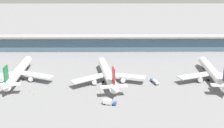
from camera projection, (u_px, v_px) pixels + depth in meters
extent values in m
plane|color=slate|center=(112.00, 85.00, 170.20)|extent=(1200.00, 1200.00, 0.00)
cylinder|color=white|center=(19.00, 71.00, 179.73)|extent=(8.95, 54.95, 5.77)
cone|color=white|center=(29.00, 59.00, 207.88)|extent=(5.95, 5.51, 5.65)
cone|color=white|center=(5.00, 87.00, 151.67)|extent=(5.55, 6.64, 5.19)
cube|color=black|center=(28.00, 59.00, 204.43)|extent=(4.46, 2.64, 0.70)
cube|color=#B7BABF|center=(36.00, 75.00, 176.05)|extent=(25.40, 15.45, 0.70)
cylinder|color=silver|center=(2.00, 79.00, 174.74)|extent=(3.42, 4.36, 3.18)
cylinder|color=silver|center=(31.00, 78.00, 175.93)|extent=(3.42, 4.36, 3.18)
cube|color=#14703D|center=(6.00, 74.00, 154.33)|extent=(1.10, 6.99, 8.95)
cube|color=#B7BABF|center=(7.00, 84.00, 155.39)|extent=(16.14, 5.30, 0.50)
cylinder|color=black|center=(13.00, 80.00, 178.17)|extent=(1.27, 1.46, 1.39)
cylinder|color=black|center=(23.00, 79.00, 178.57)|extent=(1.27, 1.46, 1.39)
cylinder|color=black|center=(27.00, 68.00, 201.97)|extent=(1.27, 1.46, 1.39)
cylinder|color=white|center=(107.00, 73.00, 176.46)|extent=(14.57, 54.92, 5.77)
cone|color=white|center=(101.00, 60.00, 204.27)|extent=(6.42, 6.04, 5.65)
cone|color=white|center=(115.00, 90.00, 148.75)|extent=(6.15, 7.10, 5.19)
cube|color=black|center=(102.00, 60.00, 200.86)|extent=(4.66, 3.06, 0.70)
cube|color=#B7BABF|center=(89.00, 78.00, 170.06)|extent=(23.97, 19.58, 0.70)
cube|color=#B7BABF|center=(127.00, 76.00, 174.08)|extent=(25.65, 13.23, 0.70)
cylinder|color=silver|center=(94.00, 81.00, 170.61)|extent=(3.82, 4.64, 3.18)
cylinder|color=silver|center=(123.00, 79.00, 173.66)|extent=(3.82, 4.64, 3.18)
cube|color=red|center=(113.00, 75.00, 151.35)|extent=(1.82, 6.98, 8.95)
cube|color=#B7BABF|center=(114.00, 86.00, 152.42)|extent=(16.41, 6.90, 0.50)
cylinder|color=black|center=(103.00, 82.00, 174.62)|extent=(1.40, 1.57, 1.39)
cylinder|color=black|center=(113.00, 81.00, 175.65)|extent=(1.40, 1.57, 1.39)
cylinder|color=black|center=(103.00, 69.00, 198.45)|extent=(1.40, 1.57, 1.39)
cylinder|color=white|center=(212.00, 72.00, 178.29)|extent=(10.53, 55.00, 5.77)
cone|color=white|center=(202.00, 59.00, 206.42)|extent=(6.09, 5.67, 5.65)
cube|color=black|center=(203.00, 59.00, 202.97)|extent=(4.52, 2.76, 0.70)
cube|color=#B7BABF|center=(195.00, 76.00, 174.78)|extent=(25.50, 14.85, 0.70)
cylinder|color=silver|center=(200.00, 79.00, 174.62)|extent=(3.54, 4.44, 3.18)
cylinder|color=black|center=(208.00, 80.00, 177.18)|extent=(1.31, 1.49, 1.39)
cylinder|color=black|center=(218.00, 80.00, 176.69)|extent=(1.31, 1.49, 1.39)
cylinder|color=black|center=(204.00, 68.00, 200.51)|extent=(1.31, 1.49, 1.39)
cube|color=#234C9E|center=(152.00, 80.00, 176.29)|extent=(2.88, 2.61, 1.50)
cylinder|color=silver|center=(155.00, 81.00, 171.71)|extent=(3.63, 5.97, 2.10)
cylinder|color=black|center=(151.00, 82.00, 175.34)|extent=(0.53, 0.94, 0.90)
cylinder|color=black|center=(154.00, 81.00, 175.97)|extent=(0.53, 0.94, 0.90)
cylinder|color=black|center=(155.00, 85.00, 170.17)|extent=(0.53, 0.94, 0.90)
cylinder|color=black|center=(158.00, 84.00, 170.79)|extent=(0.53, 0.94, 0.90)
cube|color=#234C9E|center=(115.00, 103.00, 143.24)|extent=(2.23, 2.62, 1.50)
cube|color=black|center=(116.00, 103.00, 143.00)|extent=(0.54, 2.05, 0.70)
cube|color=silver|center=(107.00, 101.00, 143.81)|extent=(4.97, 3.19, 2.50)
cylinder|color=black|center=(114.00, 103.00, 144.61)|extent=(0.94, 0.46, 0.90)
cylinder|color=black|center=(113.00, 105.00, 142.63)|extent=(0.94, 0.46, 0.90)
cylinder|color=black|center=(105.00, 103.00, 145.50)|extent=(0.94, 0.46, 0.90)
cylinder|color=black|center=(104.00, 104.00, 143.53)|extent=(0.94, 0.46, 0.90)
cube|color=beige|center=(111.00, 44.00, 250.51)|extent=(249.02, 8.00, 14.00)
cube|color=#3D5B70|center=(111.00, 45.00, 246.63)|extent=(244.04, 0.50, 11.20)
cube|color=gray|center=(111.00, 36.00, 246.26)|extent=(254.00, 12.80, 1.20)
cone|color=orange|center=(30.00, 91.00, 160.94)|extent=(0.44, 0.44, 0.70)
cube|color=black|center=(30.00, 91.00, 161.04)|extent=(0.62, 0.62, 0.04)
cone|color=orange|center=(33.00, 94.00, 157.11)|extent=(0.44, 0.44, 0.70)
cube|color=black|center=(33.00, 94.00, 157.22)|extent=(0.62, 0.62, 0.04)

